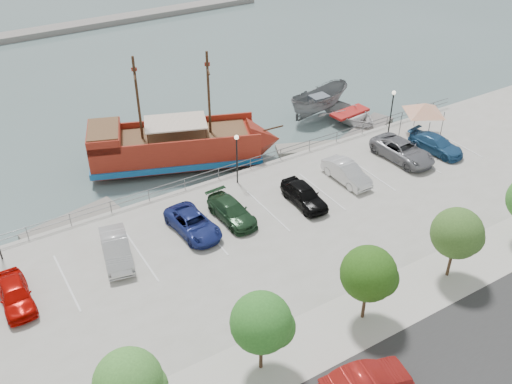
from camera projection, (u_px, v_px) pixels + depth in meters
ground at (282, 235)px, 41.53m from camera, size 160.00×160.00×0.00m
street at (452, 382)px, 29.59m from camera, size 100.00×8.00×0.04m
sidewalk at (375, 310)px, 33.85m from camera, size 100.00×4.00×0.05m
seawall_railing at (229, 170)px, 46.23m from camera, size 50.00×0.06×1.00m
far_shore at (134, 17)px, 84.75m from camera, size 40.00×3.00×0.80m
pirate_ship at (189, 146)px, 49.03m from camera, size 16.90×9.88×10.50m
patrol_boat at (319, 104)px, 57.09m from camera, size 7.43×3.57×2.77m
speedboat at (349, 116)px, 56.34m from camera, size 5.21×6.82×1.32m
dock_west at (71, 223)px, 42.44m from camera, size 7.57×3.46×0.42m
dock_mid at (311, 148)px, 51.98m from camera, size 6.54×4.08×0.36m
dock_east at (366, 130)px, 54.79m from camera, size 7.67×4.76×0.42m
canopy_tent at (425, 103)px, 50.52m from camera, size 5.50×5.50×3.69m
street_sedan at (366, 382)px, 28.69m from camera, size 4.95×2.44×1.56m
lamp_post_mid at (237, 151)px, 43.97m from camera, size 0.36×0.36×4.28m
lamp_post_right at (392, 105)px, 50.89m from camera, size 0.36×0.36×4.28m
tree_b at (132, 384)px, 25.56m from camera, size 3.30×3.20×5.00m
tree_c at (264, 324)px, 28.59m from camera, size 3.30×3.20×5.00m
tree_d at (371, 275)px, 31.61m from camera, size 3.30×3.20×5.00m
tree_e at (459, 234)px, 34.64m from camera, size 3.30×3.20×5.00m
parked_car_a at (15, 294)px, 33.95m from camera, size 1.80×4.44×1.51m
parked_car_b at (116, 249)px, 37.36m from camera, size 2.62×5.09×1.60m
parked_car_c at (193, 224)px, 39.87m from camera, size 2.77×5.24×1.41m
parked_car_d at (232, 211)px, 41.14m from camera, size 2.22×4.92×1.40m
parked_car_e at (304, 195)px, 42.74m from camera, size 2.00×4.65×1.56m
parked_car_f at (347, 172)px, 45.42m from camera, size 1.73×4.71×1.54m
parked_car_g at (403, 151)px, 48.27m from camera, size 3.12×6.00×1.62m
parked_car_h at (436, 144)px, 49.41m from camera, size 2.87×5.26×1.45m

